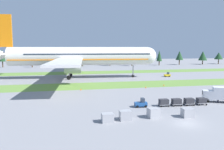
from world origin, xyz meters
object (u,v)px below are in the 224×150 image
airliner (75,56)px  taxiway_marker_0 (164,85)px  uld_container_3 (188,113)px  taxiway_marker_1 (146,87)px  uld_container_0 (107,118)px  baggage_tug (141,103)px  ground_crew_marshaller (218,99)px  taxiway_marker_2 (81,89)px  uld_container_2 (153,113)px  cargo_dolly_lead (164,102)px  cargo_dolly_third (189,101)px  cargo_dolly_fourth (201,101)px  uld_container_1 (125,115)px  cargo_dolly_second (176,102)px  catering_truck (219,94)px  pushback_tractor (167,75)px

airliner → taxiway_marker_0: size_ratio=140.28×
uld_container_3 → taxiway_marker_1: 29.92m
uld_container_0 → taxiway_marker_0: 40.65m
airliner → uld_container_0: bearing=7.8°
airliner → baggage_tug: 51.01m
ground_crew_marshaller → taxiway_marker_2: ground_crew_marshaller is taller
airliner → uld_container_3: bearing=22.1°
uld_container_2 → taxiway_marker_2: uld_container_2 is taller
uld_container_3 → taxiway_marker_1: size_ratio=3.92×
ground_crew_marshaller → taxiway_marker_2: bearing=159.3°
uld_container_2 → uld_container_0: bearing=-174.1°
cargo_dolly_lead → uld_container_3: bearing=-169.8°
baggage_tug → cargo_dolly_third: 10.83m
airliner → taxiway_marker_1: (20.54, -27.43, -8.81)m
cargo_dolly_fourth → uld_container_3: 10.82m
uld_container_1 → taxiway_marker_0: uld_container_1 is taller
cargo_dolly_fourth → airliner: bearing=30.1°
cargo_dolly_second → catering_truck: bearing=-81.7°
pushback_tractor → uld_container_2: (-27.09, -53.12, 0.06)m
uld_container_1 → taxiway_marker_2: bearing=101.6°
airliner → taxiway_marker_1: bearing=41.4°
ground_crew_marshaller → uld_container_2: size_ratio=0.87×
cargo_dolly_second → uld_container_0: 18.40m
baggage_tug → airliner: bearing=16.4°
cargo_dolly_third → taxiway_marker_0: bearing=-8.8°
cargo_dolly_fourth → taxiway_marker_0: cargo_dolly_fourth is taller
uld_container_1 → cargo_dolly_lead: bearing=35.6°
cargo_dolly_second → taxiway_marker_0: 25.80m
cargo_dolly_lead → cargo_dolly_second: size_ratio=1.00×
airliner → taxiway_marker_0: (27.75, -24.74, -8.77)m
uld_container_2 → taxiway_marker_2: bearing=111.5°
cargo_dolly_second → uld_container_0: size_ratio=1.13×
taxiway_marker_0 → taxiway_marker_1: taxiway_marker_0 is taller
taxiway_marker_0 → airliner: bearing=138.3°
ground_crew_marshaller → uld_container_0: ground_crew_marshaller is taller
baggage_tug → pushback_tractor: size_ratio=0.99×
uld_container_2 → taxiway_marker_0: 35.32m
taxiway_marker_1 → pushback_tractor: bearing=52.9°
cargo_dolly_second → uld_container_3: uld_container_3 is taller
pushback_tractor → taxiway_marker_1: size_ratio=5.28×
ground_crew_marshaller → uld_container_3: ground_crew_marshaller is taller
airliner → cargo_dolly_second: size_ratio=36.81×
baggage_tug → taxiway_marker_2: baggage_tug is taller
uld_container_1 → ground_crew_marshaller: bearing=18.3°
airliner → uld_container_3: airliner is taller
cargo_dolly_third → pushback_tractor: bearing=-16.5°
pushback_tractor → uld_container_3: 58.00m
pushback_tractor → taxiway_marker_2: pushback_tractor is taller
cargo_dolly_third → ground_crew_marshaller: 7.67m
cargo_dolly_lead → uld_container_1: size_ratio=1.13×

